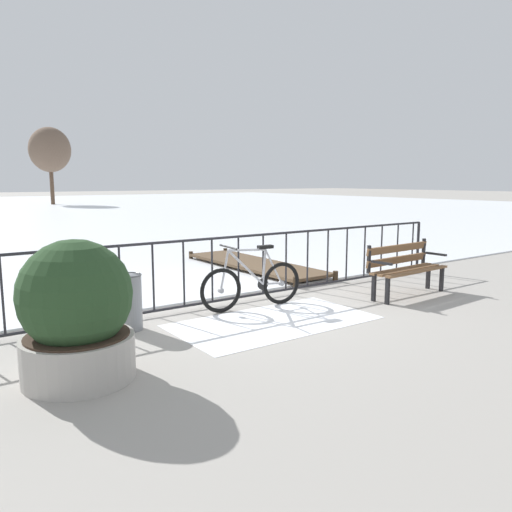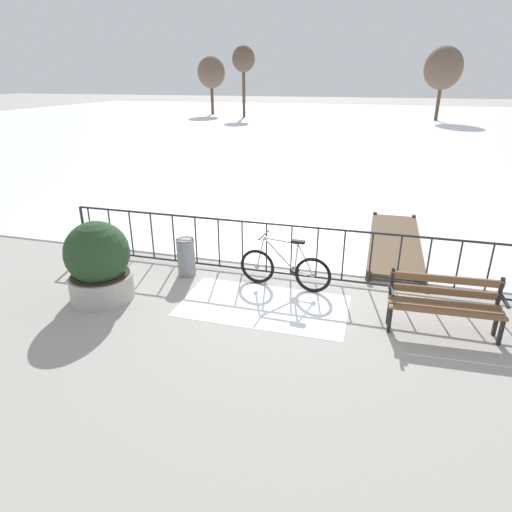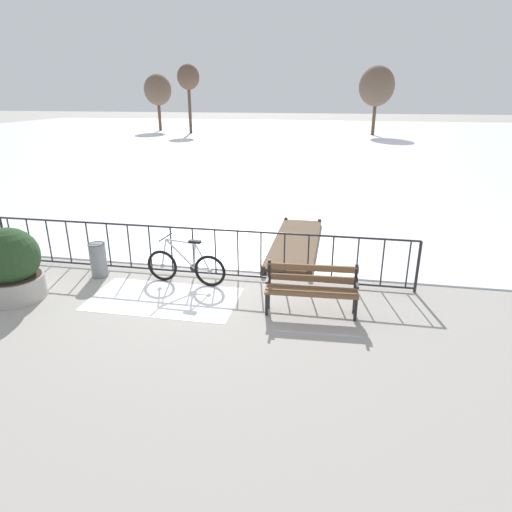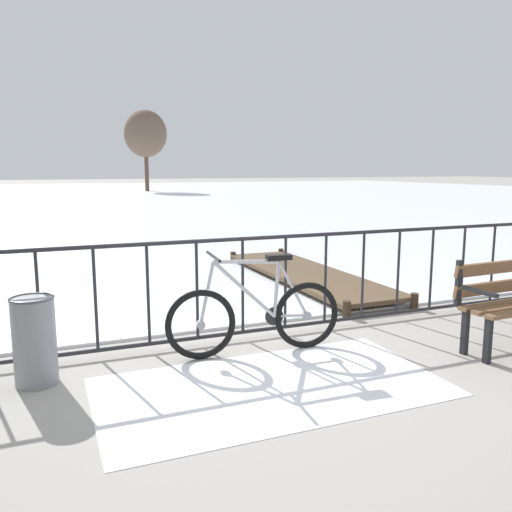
{
  "view_description": "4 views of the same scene",
  "coord_description": "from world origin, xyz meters",
  "px_view_note": "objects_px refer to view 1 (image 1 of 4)",
  "views": [
    {
      "loc": [
        -4.28,
        -6.45,
        1.92
      ],
      "look_at": [
        0.02,
        -0.45,
        0.8
      ],
      "focal_mm": 35.09,
      "sensor_mm": 36.0,
      "label": 1
    },
    {
      "loc": [
        1.43,
        -7.44,
        3.57
      ],
      "look_at": [
        -0.48,
        -0.74,
        0.69
      ],
      "focal_mm": 30.58,
      "sensor_mm": 36.0,
      "label": 2
    },
    {
      "loc": [
        2.91,
        -8.27,
        3.67
      ],
      "look_at": [
        1.47,
        -0.69,
        0.8
      ],
      "focal_mm": 30.88,
      "sensor_mm": 36.0,
      "label": 3
    },
    {
      "loc": [
        -1.85,
        -4.86,
        1.75
      ],
      "look_at": [
        0.27,
        0.3,
        0.81
      ],
      "focal_mm": 36.83,
      "sensor_mm": 36.0,
      "label": 4
    }
  ],
  "objects_px": {
    "bicycle_near_railing": "(252,284)",
    "planter_with_shrub": "(76,313)",
    "park_bench": "(405,265)",
    "trash_bin": "(129,302)"
  },
  "relations": [
    {
      "from": "bicycle_near_railing",
      "to": "planter_with_shrub",
      "type": "xyz_separation_m",
      "value": [
        -2.94,
        -1.25,
        0.29
      ]
    },
    {
      "from": "park_bench",
      "to": "trash_bin",
      "type": "relative_size",
      "value": 2.22
    },
    {
      "from": "bicycle_near_railing",
      "to": "trash_bin",
      "type": "height_order",
      "value": "bicycle_near_railing"
    },
    {
      "from": "park_bench",
      "to": "planter_with_shrub",
      "type": "xyz_separation_m",
      "value": [
        -5.53,
        -0.48,
        0.15
      ]
    },
    {
      "from": "planter_with_shrub",
      "to": "trash_bin",
      "type": "distance_m",
      "value": 1.65
    },
    {
      "from": "bicycle_near_railing",
      "to": "planter_with_shrub",
      "type": "bearing_deg",
      "value": -156.93
    },
    {
      "from": "trash_bin",
      "to": "park_bench",
      "type": "bearing_deg",
      "value": -9.94
    },
    {
      "from": "trash_bin",
      "to": "planter_with_shrub",
      "type": "bearing_deg",
      "value": -128.4
    },
    {
      "from": "bicycle_near_railing",
      "to": "park_bench",
      "type": "relative_size",
      "value": 1.05
    },
    {
      "from": "park_bench",
      "to": "trash_bin",
      "type": "xyz_separation_m",
      "value": [
        -4.52,
        0.79,
        -0.14
      ]
    }
  ]
}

